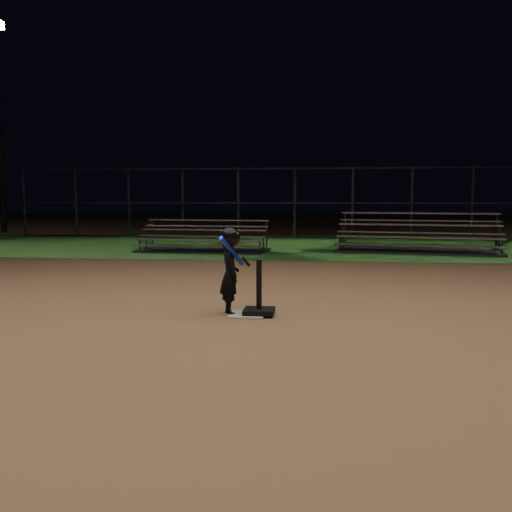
{
  "coord_description": "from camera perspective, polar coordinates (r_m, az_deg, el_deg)",
  "views": [
    {
      "loc": [
        0.91,
        -7.0,
        1.5
      ],
      "look_at": [
        0.0,
        1.0,
        0.65
      ],
      "focal_mm": 39.94,
      "sensor_mm": 36.0,
      "label": 1
    }
  ],
  "objects": [
    {
      "name": "backstop_fence",
      "position": [
        20.02,
        3.9,
        5.31
      ],
      "size": [
        20.08,
        0.08,
        2.5
      ],
      "color": "#38383D",
      "rests_on": "ground"
    },
    {
      "name": "child_batter",
      "position": [
        7.2,
        -2.64,
        -1.2
      ],
      "size": [
        0.44,
        0.64,
        1.12
      ],
      "rotation": [
        0.0,
        0.0,
        1.99
      ],
      "color": "black",
      "rests_on": "ground"
    },
    {
      "name": "grass_strip",
      "position": [
        17.09,
        3.42,
        1.01
      ],
      "size": [
        60.0,
        8.0,
        0.01
      ],
      "primitive_type": "cube",
      "color": "#21501A",
      "rests_on": "ground"
    },
    {
      "name": "batting_tee",
      "position": [
        7.2,
        0.3,
        -4.85
      ],
      "size": [
        0.38,
        0.38,
        0.68
      ],
      "color": "black",
      "rests_on": "home_plate"
    },
    {
      "name": "bleacher_left",
      "position": [
        15.53,
        -5.28,
        1.12
      ],
      "size": [
        3.57,
        1.95,
        0.84
      ],
      "rotation": [
        0.0,
        0.0,
        -0.08
      ],
      "color": "#ADADB1",
      "rests_on": "ground"
    },
    {
      "name": "ground",
      "position": [
        7.22,
        -0.9,
        -5.97
      ],
      "size": [
        80.0,
        80.0,
        0.0
      ],
      "primitive_type": "plane",
      "color": "#956743",
      "rests_on": "ground"
    },
    {
      "name": "bleacher_right",
      "position": [
        15.99,
        15.89,
        1.2
      ],
      "size": [
        4.53,
        2.75,
        1.04
      ],
      "rotation": [
        0.0,
        0.0,
        -0.17
      ],
      "color": "#A1A2A6",
      "rests_on": "ground"
    },
    {
      "name": "home_plate",
      "position": [
        7.22,
        -0.9,
        -5.88
      ],
      "size": [
        0.45,
        0.45,
        0.02
      ],
      "primitive_type": "cube",
      "color": "beige",
      "rests_on": "ground"
    }
  ]
}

